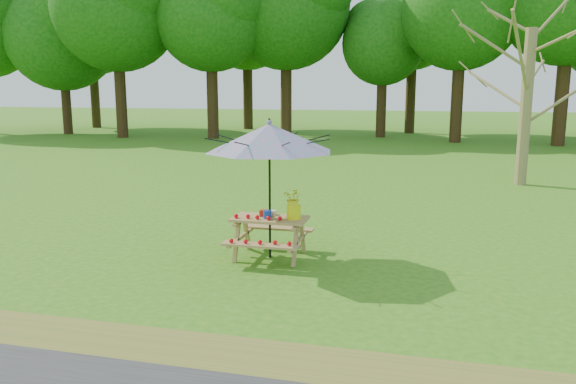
# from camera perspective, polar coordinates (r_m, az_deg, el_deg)

# --- Properties ---
(ground) EXTENTS (120.00, 120.00, 0.00)m
(ground) POSITION_cam_1_polar(r_m,az_deg,el_deg) (8.26, 5.15, -8.71)
(ground) COLOR #307315
(ground) RESTS_ON ground
(drygrass_strip) EXTENTS (120.00, 1.20, 0.01)m
(drygrass_strip) POSITION_cam_1_polar(r_m,az_deg,el_deg) (5.74, 0.52, -17.73)
(drygrass_strip) COLOR olive
(drygrass_strip) RESTS_ON ground
(picnic_table) EXTENTS (1.20, 1.32, 0.67)m
(picnic_table) POSITION_cam_1_polar(r_m,az_deg,el_deg) (9.09, -1.85, -4.72)
(picnic_table) COLOR #A7854B
(picnic_table) RESTS_ON ground
(patio_umbrella) EXTENTS (2.46, 2.46, 2.25)m
(patio_umbrella) POSITION_cam_1_polar(r_m,az_deg,el_deg) (8.80, -1.90, 5.53)
(patio_umbrella) COLOR black
(patio_umbrella) RESTS_ON ground
(produce_bins) EXTENTS (0.23, 0.42, 0.13)m
(produce_bins) POSITION_cam_1_polar(r_m,az_deg,el_deg) (9.05, -2.10, -2.20)
(produce_bins) COLOR red
(produce_bins) RESTS_ON picnic_table
(tomatoes_row) EXTENTS (0.77, 0.13, 0.07)m
(tomatoes_row) POSITION_cam_1_polar(r_m,az_deg,el_deg) (8.87, -3.11, -2.59)
(tomatoes_row) COLOR red
(tomatoes_row) RESTS_ON picnic_table
(flower_bucket) EXTENTS (0.37, 0.35, 0.50)m
(flower_bucket) POSITION_cam_1_polar(r_m,az_deg,el_deg) (8.86, 0.59, -1.06)
(flower_bucket) COLOR #FEFF0D
(flower_bucket) RESTS_ON picnic_table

